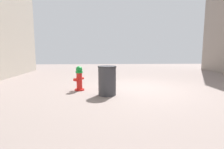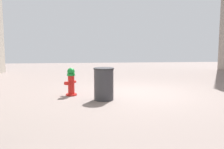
{
  "view_description": "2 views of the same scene",
  "coord_description": "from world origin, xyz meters",
  "views": [
    {
      "loc": [
        1.26,
        6.19,
        1.36
      ],
      "look_at": [
        1.02,
        1.43,
        0.71
      ],
      "focal_mm": 28.23,
      "sensor_mm": 36.0,
      "label": 1
    },
    {
      "loc": [
        1.6,
        7.99,
        1.63
      ],
      "look_at": [
        0.9,
        0.84,
        0.7
      ],
      "focal_mm": 41.66,
      "sensor_mm": 36.0,
      "label": 2
    }
  ],
  "objects": [
    {
      "name": "trash_bin",
      "position": [
        1.14,
        0.89,
        0.45
      ],
      "size": [
        0.57,
        0.57,
        0.9
      ],
      "color": "#38383D",
      "rests_on": "ground_plane"
    },
    {
      "name": "fire_hydrant",
      "position": [
        2.08,
        0.19,
        0.42
      ],
      "size": [
        0.39,
        0.4,
        0.84
      ],
      "color": "red",
      "rests_on": "ground_plane"
    },
    {
      "name": "ground_plane",
      "position": [
        0.0,
        0.0,
        0.0
      ],
      "size": [
        23.4,
        23.4,
        0.0
      ],
      "primitive_type": "plane",
      "color": "gray"
    }
  ]
}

